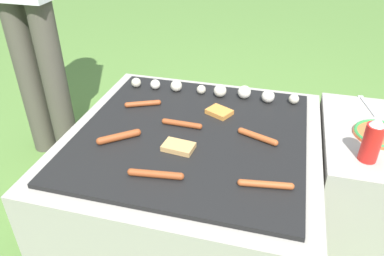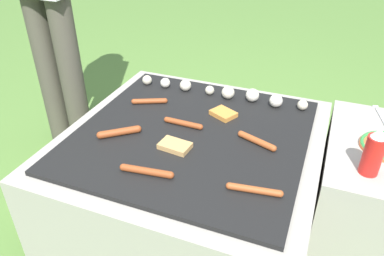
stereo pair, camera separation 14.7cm
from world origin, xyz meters
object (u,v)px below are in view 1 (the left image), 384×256
plate_colorful (381,134)px  condiment_bottle (372,140)px  sausage_front_center (182,124)px  fork_utensil (366,105)px

plate_colorful → condiment_bottle: size_ratio=1.16×
sausage_front_center → plate_colorful: sausage_front_center is taller
fork_utensil → sausage_front_center: bearing=-153.0°
condiment_bottle → plate_colorful: bearing=68.2°
plate_colorful → condiment_bottle: condiment_bottle is taller
plate_colorful → condiment_bottle: bearing=-111.8°
plate_colorful → fork_utensil: size_ratio=1.10×
sausage_front_center → fork_utensil: size_ratio=0.93×
condiment_bottle → fork_utensil: size_ratio=0.94×
plate_colorful → fork_utensil: bearing=95.1°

